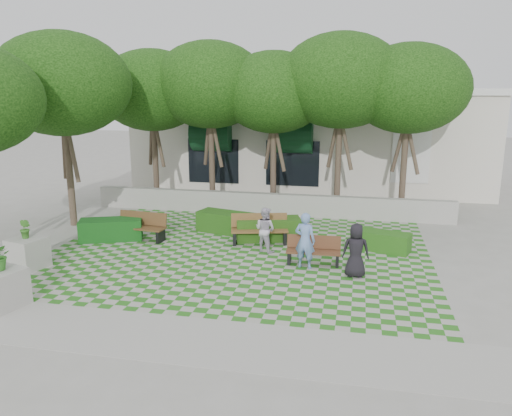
% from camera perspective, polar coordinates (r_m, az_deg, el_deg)
% --- Properties ---
extents(ground, '(90.00, 90.00, 0.00)m').
position_cam_1_polar(ground, '(15.14, -3.03, -6.37)').
color(ground, gray).
rests_on(ground, ground).
extents(lawn, '(12.00, 12.00, 0.00)m').
position_cam_1_polar(lawn, '(16.05, -2.12, -5.17)').
color(lawn, '#2B721E').
rests_on(lawn, ground).
extents(sidewalk_south, '(16.00, 2.00, 0.01)m').
position_cam_1_polar(sidewalk_south, '(11.04, -9.46, -14.40)').
color(sidewalk_south, '#9E9B93').
rests_on(sidewalk_south, ground).
extents(sidewalk_west, '(2.00, 12.00, 0.01)m').
position_cam_1_polar(sidewalk_west, '(19.04, -23.70, -3.33)').
color(sidewalk_west, '#9E9B93').
rests_on(sidewalk_west, ground).
extents(retaining_wall, '(15.00, 0.36, 0.90)m').
position_cam_1_polar(retaining_wall, '(20.83, 1.30, 0.47)').
color(retaining_wall, '#9E9B93').
rests_on(retaining_wall, ground).
extents(bench_east, '(1.63, 0.61, 0.84)m').
position_cam_1_polar(bench_east, '(15.08, 6.58, -4.89)').
color(bench_east, '#53301C').
rests_on(bench_east, ground).
extents(bench_mid, '(2.01, 1.09, 1.00)m').
position_cam_1_polar(bench_mid, '(16.93, 0.39, -2.47)').
color(bench_mid, brown).
rests_on(bench_mid, ground).
extents(bench_west, '(1.87, 0.80, 0.96)m').
position_cam_1_polar(bench_west, '(17.81, -13.04, -2.10)').
color(bench_west, '#4F341B').
rests_on(bench_west, ground).
extents(hedge_east, '(1.92, 1.24, 0.63)m').
position_cam_1_polar(hedge_east, '(16.73, 14.16, -3.70)').
color(hedge_east, '#215316').
rests_on(hedge_east, ground).
extents(hedge_midright, '(2.37, 1.47, 0.77)m').
position_cam_1_polar(hedge_midright, '(17.36, 1.41, -2.41)').
color(hedge_midright, '#214913').
rests_on(hedge_midright, ground).
extents(hedge_midleft, '(2.30, 1.41, 0.75)m').
position_cam_1_polar(hedge_midleft, '(18.26, -3.36, -1.66)').
color(hedge_midleft, '#1E4913').
rests_on(hedge_midleft, ground).
extents(hedge_west, '(2.26, 1.54, 0.74)m').
position_cam_1_polar(hedge_west, '(18.07, -16.22, -2.37)').
color(hedge_west, '#124516').
rests_on(hedge_west, ground).
extents(planter_front, '(1.12, 1.12, 1.64)m').
position_cam_1_polar(planter_front, '(13.53, -27.10, -7.36)').
color(planter_front, '#9E9B93').
rests_on(planter_front, ground).
extents(planter_back, '(1.10, 1.10, 1.50)m').
position_cam_1_polar(planter_back, '(16.08, -24.62, -4.55)').
color(planter_back, '#9E9B93').
rests_on(planter_back, ground).
extents(person_blue, '(0.68, 0.51, 1.67)m').
position_cam_1_polar(person_blue, '(14.59, 5.62, -3.72)').
color(person_blue, '#6E8EC9').
rests_on(person_blue, ground).
extents(person_dark, '(0.76, 0.51, 1.53)m').
position_cam_1_polar(person_dark, '(14.15, 11.34, -4.77)').
color(person_dark, black).
rests_on(person_dark, ground).
extents(person_white, '(0.88, 0.80, 1.46)m').
position_cam_1_polar(person_white, '(16.04, 1.04, -2.47)').
color(person_white, silver).
rests_on(person_white, ground).
extents(tree_row, '(17.70, 13.40, 7.41)m').
position_cam_1_polar(tree_row, '(20.48, -4.04, 13.56)').
color(tree_row, '#47382B').
rests_on(tree_row, ground).
extents(building, '(18.00, 8.92, 5.15)m').
position_cam_1_polar(building, '(28.09, 6.18, 8.04)').
color(building, beige).
rests_on(building, ground).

